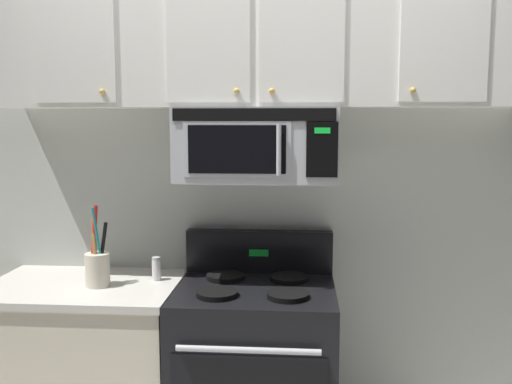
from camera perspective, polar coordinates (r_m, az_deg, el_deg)
back_wall at (r=2.99m, az=0.45°, el=0.73°), size 5.20×0.10×2.70m
stove_range at (r=2.88m, az=-0.11°, el=-17.86°), size 0.76×0.69×1.12m
over_range_microwave at (r=2.72m, az=0.08°, el=4.84°), size 0.76×0.43×0.35m
upper_cabinets at (r=2.77m, az=0.14°, el=14.19°), size 2.50×0.36×0.55m
counter_segment at (r=3.07m, az=-16.66°, el=-16.87°), size 0.93×0.65×0.90m
utensil_crock_cream at (r=2.82m, az=-15.70°, el=-7.18°), size 0.12×0.12×0.39m
salt_shaker at (r=2.87m, az=-10.01°, el=-7.64°), size 0.04×0.04×0.12m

